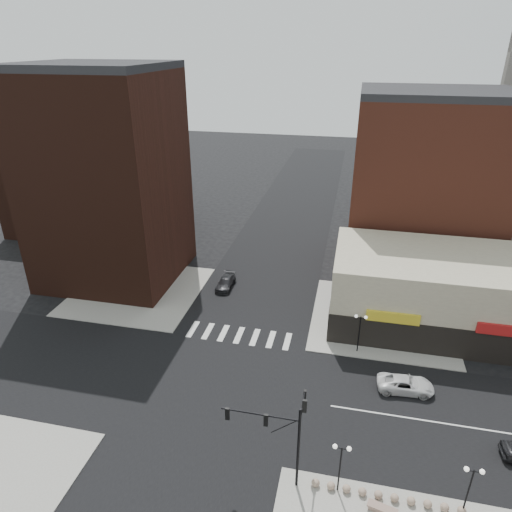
# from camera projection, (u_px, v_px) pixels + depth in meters

# --- Properties ---
(ground) EXTENTS (240.00, 240.00, 0.00)m
(ground) POSITION_uv_depth(u_px,v_px,m) (217.00, 388.00, 40.41)
(ground) COLOR black
(ground) RESTS_ON ground
(road_ew) EXTENTS (200.00, 14.00, 0.02)m
(road_ew) POSITION_uv_depth(u_px,v_px,m) (217.00, 388.00, 40.40)
(road_ew) COLOR black
(road_ew) RESTS_ON ground
(road_ns) EXTENTS (14.00, 200.00, 0.02)m
(road_ns) POSITION_uv_depth(u_px,v_px,m) (217.00, 388.00, 40.40)
(road_ns) COLOR black
(road_ns) RESTS_ON ground
(sidewalk_nw) EXTENTS (15.00, 15.00, 0.12)m
(sidewalk_nw) POSITION_uv_depth(u_px,v_px,m) (138.00, 291.00, 56.00)
(sidewalk_nw) COLOR gray
(sidewalk_nw) RESTS_ON ground
(sidewalk_ne) EXTENTS (15.00, 15.00, 0.12)m
(sidewalk_ne) POSITION_uv_depth(u_px,v_px,m) (381.00, 319.00, 50.34)
(sidewalk_ne) COLOR gray
(sidewalk_ne) RESTS_ON ground
(building_nw) EXTENTS (16.00, 15.00, 25.00)m
(building_nw) POSITION_uv_depth(u_px,v_px,m) (107.00, 181.00, 55.07)
(building_nw) COLOR #331810
(building_nw) RESTS_ON ground
(building_nw_low) EXTENTS (20.00, 18.00, 12.00)m
(building_nw_low) POSITION_uv_depth(u_px,v_px,m) (88.00, 189.00, 74.07)
(building_nw_low) COLOR #331810
(building_nw_low) RESTS_ON ground
(building_ne_midrise) EXTENTS (18.00, 15.00, 22.00)m
(building_ne_midrise) POSITION_uv_depth(u_px,v_px,m) (424.00, 187.00, 58.01)
(building_ne_midrise) COLOR brown
(building_ne_midrise) RESTS_ON ground
(building_ne_row) EXTENTS (24.20, 12.20, 8.00)m
(building_ne_row) POSITION_uv_depth(u_px,v_px,m) (448.00, 298.00, 48.13)
(building_ne_row) COLOR #C1B999
(building_ne_row) RESTS_ON ground
(traffic_signal) EXTENTS (5.59, 3.09, 7.77)m
(traffic_signal) POSITION_uv_depth(u_px,v_px,m) (285.00, 426.00, 29.96)
(traffic_signal) COLOR black
(traffic_signal) RESTS_ON ground
(street_lamp_se_a) EXTENTS (1.22, 0.32, 4.16)m
(street_lamp_se_a) POSITION_uv_depth(u_px,v_px,m) (341.00, 457.00, 29.79)
(street_lamp_se_a) COLOR black
(street_lamp_se_a) RESTS_ON sidewalk_se
(street_lamp_se_b) EXTENTS (1.22, 0.32, 4.16)m
(street_lamp_se_b) POSITION_uv_depth(u_px,v_px,m) (472.00, 480.00, 28.23)
(street_lamp_se_b) COLOR black
(street_lamp_se_b) RESTS_ON sidewalk_se
(street_lamp_ne) EXTENTS (1.22, 0.32, 4.16)m
(street_lamp_ne) POSITION_uv_depth(u_px,v_px,m) (360.00, 324.00, 43.71)
(street_lamp_ne) COLOR black
(street_lamp_ne) RESTS_ON sidewalk_ne
(bollard_row) EXTENTS (10.01, 0.56, 0.56)m
(bollard_row) POSITION_uv_depth(u_px,v_px,m) (386.00, 496.00, 30.40)
(bollard_row) COLOR gray
(bollard_row) RESTS_ON sidewalk_se
(white_suv) EXTENTS (5.00, 2.58, 1.35)m
(white_suv) POSITION_uv_depth(u_px,v_px,m) (405.00, 384.00, 39.89)
(white_suv) COLOR silver
(white_suv) RESTS_ON ground
(dark_sedan_north) EXTENTS (1.81, 4.44, 1.29)m
(dark_sedan_north) POSITION_uv_depth(u_px,v_px,m) (226.00, 283.00, 56.65)
(dark_sedan_north) COLOR black
(dark_sedan_north) RESTS_ON ground
(stone_bench) EXTENTS (2.02, 1.03, 0.45)m
(stone_bench) POSITION_uv_depth(u_px,v_px,m) (382.00, 509.00, 29.60)
(stone_bench) COLOR gray
(stone_bench) RESTS_ON sidewalk_se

